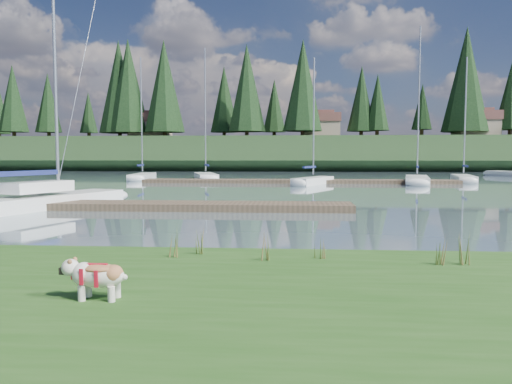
{
  "coord_description": "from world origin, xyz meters",
  "views": [
    {
      "loc": [
        1.51,
        -11.67,
        2.26
      ],
      "look_at": [
        0.69,
        -0.5,
        1.45
      ],
      "focal_mm": 35.0,
      "sensor_mm": 36.0,
      "label": 1
    }
  ],
  "objects": [
    {
      "name": "weed_4",
      "position": [
        2.03,
        -2.43,
        0.54
      ],
      "size": [
        0.17,
        0.14,
        0.45
      ],
      "color": "#475B23",
      "rests_on": "bank"
    },
    {
      "name": "house_0",
      "position": [
        -22.0,
        70.0,
        7.31
      ],
      "size": [
        6.3,
        5.3,
        4.65
      ],
      "color": "gray",
      "rests_on": "ridge"
    },
    {
      "name": "house_2",
      "position": [
        30.0,
        69.0,
        7.31
      ],
      "size": [
        6.3,
        5.3,
        4.65
      ],
      "color": "gray",
      "rests_on": "ridge"
    },
    {
      "name": "sailboat_bg_2",
      "position": [
        3.39,
        28.66,
        0.33
      ],
      "size": [
        3.94,
        6.53,
        10.07
      ],
      "rotation": [
        0.0,
        0.0,
        1.14
      ],
      "color": "white",
      "rests_on": "ground"
    },
    {
      "name": "weed_5",
      "position": [
        4.55,
        -2.79,
        0.63
      ],
      "size": [
        0.17,
        0.14,
        0.66
      ],
      "color": "#475B23",
      "rests_on": "bank"
    },
    {
      "name": "bulldog",
      "position": [
        -1.07,
        -5.32,
        0.68
      ],
      "size": [
        0.89,
        0.4,
        0.53
      ],
      "rotation": [
        0.0,
        0.0,
        3.12
      ],
      "color": "silver",
      "rests_on": "bank"
    },
    {
      "name": "conifer_6",
      "position": [
        28.0,
        68.0,
        13.99
      ],
      "size": [
        7.04,
        7.04,
        17.0
      ],
      "color": "#382619",
      "rests_on": "ridge"
    },
    {
      "name": "sailboat_bg_3",
      "position": [
        11.96,
        31.16,
        0.32
      ],
      "size": [
        3.64,
        9.02,
        12.91
      ],
      "rotation": [
        0.0,
        0.0,
        1.35
      ],
      "color": "white",
      "rests_on": "ground"
    },
    {
      "name": "bank",
      "position": [
        0.0,
        -6.0,
        0.17
      ],
      "size": [
        60.0,
        9.0,
        0.35
      ],
      "primitive_type": "cube",
      "color": "#284F1A",
      "rests_on": "ground"
    },
    {
      "name": "conifer_4",
      "position": [
        3.0,
        66.0,
        13.09
      ],
      "size": [
        6.16,
        6.16,
        15.1
      ],
      "color": "#382619",
      "rests_on": "ridge"
    },
    {
      "name": "dock_near",
      "position": [
        -4.0,
        9.0,
        0.15
      ],
      "size": [
        16.0,
        2.0,
        0.3
      ],
      "primitive_type": "cube",
      "color": "#4C3D2C",
      "rests_on": "ground"
    },
    {
      "name": "sailboat_bg_0",
      "position": [
        -13.0,
        36.04,
        0.32
      ],
      "size": [
        2.6,
        8.23,
        11.72
      ],
      "rotation": [
        0.0,
        0.0,
        1.7
      ],
      "color": "white",
      "rests_on": "ground"
    },
    {
      "name": "dock_far",
      "position": [
        2.0,
        30.0,
        0.15
      ],
      "size": [
        26.0,
        2.2,
        0.3
      ],
      "primitive_type": "cube",
      "color": "#4C3D2C",
      "rests_on": "ground"
    },
    {
      "name": "sailboat_bg_4",
      "position": [
        16.63,
        33.99,
        0.33
      ],
      "size": [
        2.83,
        7.51,
        10.94
      ],
      "rotation": [
        0.0,
        0.0,
        1.38
      ],
      "color": "white",
      "rests_on": "ground"
    },
    {
      "name": "weed_2",
      "position": [
        4.13,
        -2.86,
        0.58
      ],
      "size": [
        0.17,
        0.14,
        0.56
      ],
      "color": "#475B23",
      "rests_on": "bank"
    },
    {
      "name": "weed_3",
      "position": [
        -0.73,
        -2.55,
        0.61
      ],
      "size": [
        0.17,
        0.14,
        0.62
      ],
      "color": "#475B23",
      "rests_on": "bank"
    },
    {
      "name": "sailboat_main",
      "position": [
        -8.97,
        9.82,
        0.42
      ],
      "size": [
        4.66,
        9.54,
        13.5
      ],
      "rotation": [
        0.0,
        0.0,
        1.26
      ],
      "color": "white",
      "rests_on": "ground"
    },
    {
      "name": "conifer_5",
      "position": [
        15.0,
        70.0,
        10.83
      ],
      "size": [
        3.96,
        3.96,
        10.35
      ],
      "color": "#382619",
      "rests_on": "ridge"
    },
    {
      "name": "weed_1",
      "position": [
        1.01,
        -2.65,
        0.59
      ],
      "size": [
        0.17,
        0.14,
        0.56
      ],
      "color": "#475B23",
      "rests_on": "bank"
    },
    {
      "name": "conifer_3",
      "position": [
        -10.0,
        72.0,
        11.74
      ],
      "size": [
        4.84,
        4.84,
        12.25
      ],
      "color": "#382619",
      "rests_on": "ridge"
    },
    {
      "name": "house_1",
      "position": [
        6.0,
        71.0,
        7.31
      ],
      "size": [
        6.3,
        5.3,
        4.65
      ],
      "color": "gray",
      "rests_on": "ridge"
    },
    {
      "name": "weed_0",
      "position": [
        -0.31,
        -2.18,
        0.61
      ],
      "size": [
        0.17,
        0.14,
        0.63
      ],
      "color": "#475B23",
      "rests_on": "bank"
    },
    {
      "name": "conifer_2",
      "position": [
        -25.0,
        68.0,
        13.54
      ],
      "size": [
        6.6,
        6.6,
        16.05
      ],
      "color": "#382619",
      "rests_on": "ridge"
    },
    {
      "name": "mud_lip",
      "position": [
        0.0,
        -1.6,
        0.07
      ],
      "size": [
        60.0,
        0.5,
        0.14
      ],
      "primitive_type": "cube",
      "color": "#33281C",
      "rests_on": "ground"
    },
    {
      "name": "conifer_1",
      "position": [
        -40.0,
        71.0,
        11.28
      ],
      "size": [
        4.4,
        4.4,
        11.3
      ],
      "color": "#382619",
      "rests_on": "ridge"
    },
    {
      "name": "ridge",
      "position": [
        0.0,
        73.0,
        2.5
      ],
      "size": [
        200.0,
        20.0,
        5.0
      ],
      "primitive_type": "cube",
      "color": "#1D3218",
      "rests_on": "ground"
    },
    {
      "name": "sailboat_bg_1",
      "position": [
        -7.18,
        37.37,
        0.33
      ],
      "size": [
        3.91,
        8.75,
        12.77
      ],
      "rotation": [
        0.0,
        0.0,
        1.84
      ],
      "color": "white",
      "rests_on": "ground"
    },
    {
      "name": "ground",
      "position": [
        0.0,
        30.0,
        0.0
      ],
      "size": [
        200.0,
        200.0,
        0.0
      ],
      "primitive_type": "plane",
      "color": "slate",
      "rests_on": "ground"
    }
  ]
}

